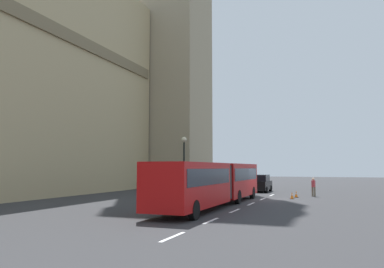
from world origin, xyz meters
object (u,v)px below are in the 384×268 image
sedan_lead (261,183)px  traffic_cone_middle (296,194)px  pedestrian_near_cones (313,186)px  traffic_cone_west (292,196)px  street_lamp (184,162)px  articulated_bus (214,180)px

sedan_lead → traffic_cone_middle: bearing=-146.2°
pedestrian_near_cones → sedan_lead: bearing=49.3°
traffic_cone_west → pedestrian_near_cones: 3.68m
traffic_cone_west → traffic_cone_middle: bearing=-5.6°
traffic_cone_middle → street_lamp: bearing=114.7°
street_lamp → pedestrian_near_cones: size_ratio=3.12×
sedan_lead → street_lamp: size_ratio=0.83×
traffic_cone_middle → street_lamp: street_lamp is taller
sedan_lead → pedestrian_near_cones: 7.54m
articulated_bus → traffic_cone_middle: (9.62, -4.44, -1.46)m
articulated_bus → sedan_lead: size_ratio=3.83×
articulated_bus → street_lamp: size_ratio=3.20×
articulated_bus → sedan_lead: 16.13m
articulated_bus → traffic_cone_west: articulated_bus is taller
street_lamp → pedestrian_near_cones: street_lamp is taller
sedan_lead → pedestrian_near_cones: (-4.92, -5.71, -0.00)m
traffic_cone_west → pedestrian_near_cones: pedestrian_near_cones is taller
sedan_lead → traffic_cone_west: size_ratio=7.59×
sedan_lead → traffic_cone_west: sedan_lead is taller
articulated_bus → street_lamp: bearing=39.2°
articulated_bus → traffic_cone_west: (7.91, -4.27, -1.46)m
articulated_bus → pedestrian_near_cones: (11.19, -5.81, -0.83)m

